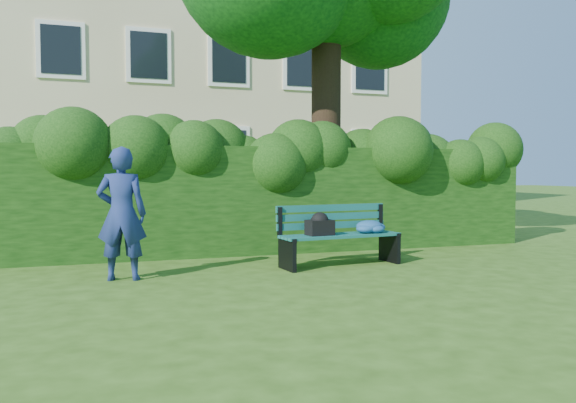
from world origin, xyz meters
name	(u,v)px	position (x,y,z in m)	size (l,w,h in m)	color
ground	(302,273)	(0.00, 0.00, 0.00)	(80.00, 80.00, 0.00)	#2C4A12
apartment_building	(173,46)	(0.00, 13.99, 6.00)	(16.00, 8.08, 12.00)	tan
hedge	(259,200)	(0.00, 2.20, 0.90)	(10.00, 1.00, 1.80)	black
park_bench	(343,232)	(0.81, 0.42, 0.50)	(1.87, 0.74, 0.89)	#0F4F44
man_reading	(122,214)	(-2.35, 0.26, 0.85)	(0.62, 0.41, 1.70)	navy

